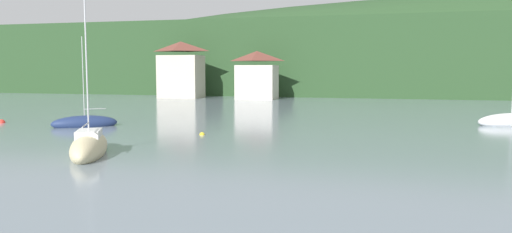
{
  "coord_description": "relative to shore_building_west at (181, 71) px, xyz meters",
  "views": [
    {
      "loc": [
        7.05,
        13.6,
        4.61
      ],
      "look_at": [
        0.0,
        39.56,
        2.0
      ],
      "focal_mm": 34.52,
      "sensor_mm": 36.0,
      "label": 1
    }
  ],
  "objects": [
    {
      "name": "wooded_hillside",
      "position": [
        46.68,
        31.38,
        1.12
      ],
      "size": [
        352.0,
        44.38,
        30.55
      ],
      "color": "#264223",
      "rests_on": "ground_plane"
    },
    {
      "name": "shore_building_west",
      "position": [
        0.0,
        0.0,
        0.0
      ],
      "size": [
        6.86,
        4.6,
        8.92
      ],
      "color": "#BCB29E",
      "rests_on": "ground_plane"
    },
    {
      "name": "shore_building_westcentral",
      "position": [
        12.53,
        -0.04,
        -0.78
      ],
      "size": [
        6.15,
        4.53,
        7.31
      ],
      "color": "beige",
      "rests_on": "ground_plane"
    },
    {
      "name": "sailboat_mid_2",
      "position": [
        16.55,
        -49.73,
        -3.91
      ],
      "size": [
        4.43,
        6.57,
        8.89
      ],
      "rotation": [
        0.0,
        0.0,
        2.03
      ],
      "color": "#CCBC8E",
      "rests_on": "ground_plane"
    },
    {
      "name": "sailboat_far_5",
      "position": [
        8.64,
        -38.58,
        -4.04
      ],
      "size": [
        4.88,
        4.26,
        7.49
      ],
      "rotation": [
        0.0,
        0.0,
        3.8
      ],
      "color": "navy",
      "rests_on": "ground_plane"
    },
    {
      "name": "sailboat_far_8",
      "position": [
        41.95,
        -28.01,
        -4.02
      ],
      "size": [
        6.47,
        4.85,
        7.1
      ],
      "rotation": [
        0.0,
        0.0,
        3.67
      ],
      "color": "white",
      "rests_on": "ground_plane"
    },
    {
      "name": "mooring_buoy_mid",
      "position": [
        0.07,
        -38.0,
        -4.33
      ],
      "size": [
        0.6,
        0.6,
        0.6
      ],
      "primitive_type": "sphere",
      "color": "red",
      "rests_on": "ground_plane"
    },
    {
      "name": "mooring_buoy_far",
      "position": [
        19.5,
        -40.69,
        -4.33
      ],
      "size": [
        0.37,
        0.37,
        0.37
      ],
      "primitive_type": "sphere",
      "color": "yellow",
      "rests_on": "ground_plane"
    }
  ]
}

